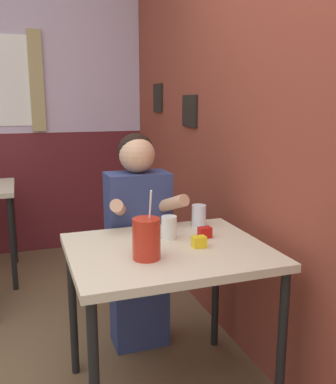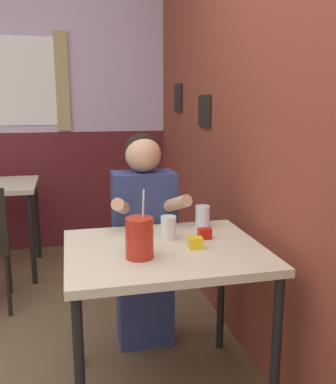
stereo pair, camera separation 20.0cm
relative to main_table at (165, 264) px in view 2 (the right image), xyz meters
name	(u,v)px [view 2 (the right image)]	position (x,y,z in m)	size (l,w,h in m)	color
brick_wall_right	(212,105)	(0.55, 0.99, 0.69)	(0.08, 4.69, 2.70)	brown
back_wall	(31,103)	(-0.70, 2.36, 0.69)	(5.42, 0.09, 2.70)	silver
main_table	(165,264)	(0.00, 0.00, 0.00)	(0.87, 0.73, 0.74)	beige
person_seated	(144,238)	(-0.01, 0.49, -0.03)	(0.42, 0.40, 1.21)	navy
cocktail_pitcher	(139,238)	(-0.13, -0.10, 0.17)	(0.12, 0.12, 0.29)	#B22819
glass_near_pitcher	(202,216)	(0.26, 0.26, 0.14)	(0.07, 0.07, 0.11)	silver
glass_center	(168,228)	(0.05, 0.12, 0.13)	(0.07, 0.07, 0.11)	silver
condiment_ketchup	(205,233)	(0.21, 0.08, 0.10)	(0.06, 0.04, 0.05)	#B7140F
condiment_mustard	(196,243)	(0.13, -0.04, 0.10)	(0.06, 0.04, 0.05)	yellow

